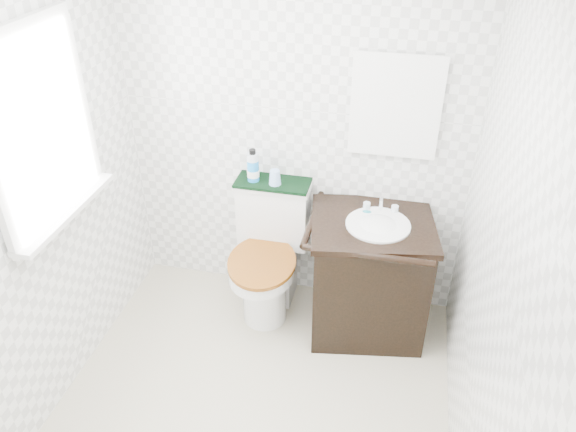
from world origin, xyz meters
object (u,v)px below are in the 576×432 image
at_px(vanity, 369,273).
at_px(trash_bin, 353,287).
at_px(toilet, 269,259).
at_px(mouthwash_bottle, 253,166).
at_px(cup, 275,177).

xyz_separation_m(vanity, trash_bin, (-0.10, 0.20, -0.29)).
relative_size(toilet, vanity, 0.98).
bearing_deg(mouthwash_bottle, trash_bin, 1.76).
height_order(toilet, cup, cup).
bearing_deg(toilet, vanity, -5.08).
xyz_separation_m(toilet, trash_bin, (0.57, 0.14, -0.25)).
xyz_separation_m(trash_bin, cup, (-0.54, -0.04, 0.82)).
xyz_separation_m(mouthwash_bottle, cup, (0.15, -0.02, -0.05)).
height_order(vanity, cup, cup).
bearing_deg(trash_bin, vanity, -62.56).
bearing_deg(mouthwash_bottle, vanity, -12.51).
xyz_separation_m(vanity, cup, (-0.65, 0.16, 0.53)).
relative_size(vanity, mouthwash_bottle, 4.25).
relative_size(trash_bin, cup, 2.82).
bearing_deg(cup, toilet, -102.65).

